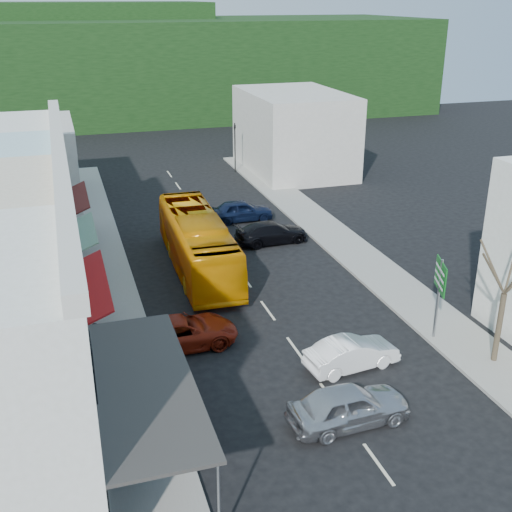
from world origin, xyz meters
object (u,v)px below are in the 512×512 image
Objects in this scene: car_white at (352,353)px; pedestrian_left at (97,337)px; street_tree at (504,294)px; car_silver at (349,408)px; direction_sign at (438,300)px; traffic_signal at (235,148)px; car_red at (181,333)px; bus at (198,244)px.

pedestrian_left is (-10.23, 4.12, 0.30)m from car_white.
car_white is 0.67× the size of street_tree.
car_silver is 2.59× the size of pedestrian_left.
street_tree is (6.06, -1.48, 2.60)m from car_white.
traffic_signal is (-0.60, 31.98, 0.20)m from direction_sign.
traffic_signal is at bearing -12.53° from car_silver.
car_red is (-6.57, 3.92, 0.00)m from car_white.
car_white is 0.96× the size of car_red.
traffic_signal is (4.07, 33.06, 1.50)m from car_white.
traffic_signal is at bearing -7.12° from pedestrian_left.
car_red is 3.68m from pedestrian_left.
pedestrian_left reaches higher than car_red.
bus is at bearing -20.34° from car_red.
car_white is at bearing -30.37° from car_silver.
bus is 2.90× the size of direction_sign.
bus is at bearing 125.85° from street_tree.
traffic_signal is (5.85, 36.56, 1.50)m from car_silver.
pedestrian_left is (-8.45, 7.62, 0.30)m from car_silver.
car_white is at bearing -70.95° from bus.
car_silver is at bearing -80.90° from bus.
bus is 10.37m from pedestrian_left.
direction_sign is 3.19m from street_tree.
car_white is at bearing -147.83° from direction_sign.
car_white is at bearing 166.25° from street_tree.
bus is 2.64× the size of traffic_signal.
car_silver is 8.02m from direction_sign.
car_white is (1.78, 3.50, 0.00)m from car_silver.
car_silver is 1.10× the size of direction_sign.
traffic_signal is at bearing 110.27° from direction_sign.
traffic_signal is at bearing -22.88° from car_red.
bus is at bearing 10.04° from car_white.
bus is at bearing 4.25° from car_silver.
bus is 15.99m from car_silver.
car_silver and car_red have the same top height.
street_tree reaches higher than car_silver.
traffic_signal reaches higher than car_red.
traffic_signal is at bearing 93.29° from street_tree.
car_red is at bearing 58.85° from traffic_signal.
street_tree reaches higher than direction_sign.
traffic_signal reaches higher than pedestrian_left.
pedestrian_left is at bearing 161.03° from street_tree.
car_white is 11.03m from pedestrian_left.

